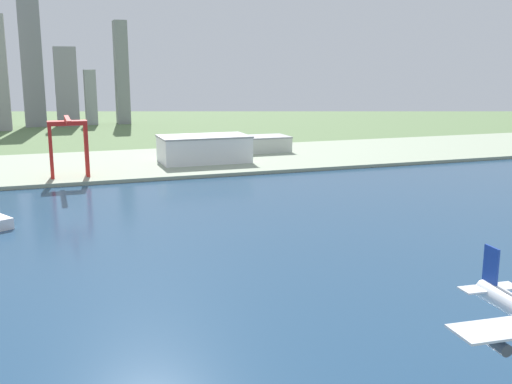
{
  "coord_description": "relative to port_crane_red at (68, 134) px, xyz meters",
  "views": [
    {
      "loc": [
        -58.57,
        45.99,
        71.04
      ],
      "look_at": [
        12.61,
        246.52,
        26.62
      ],
      "focal_mm": 41.65,
      "sensor_mm": 36.0,
      "label": 1
    }
  ],
  "objects": [
    {
      "name": "warehouse_main",
      "position": [
        97.44,
        35.09,
        -18.28
      ],
      "size": [
        65.96,
        38.12,
        19.62
      ],
      "color": "white",
      "rests_on": "industrial_pier"
    },
    {
      "name": "distant_skyline",
      "position": [
        -26.61,
        390.71,
        35.92
      ],
      "size": [
        215.2,
        66.9,
        156.85
      ],
      "color": "gray",
      "rests_on": "ground"
    },
    {
      "name": "water_bay",
      "position": [
        45.48,
        -198.41,
        -30.54
      ],
      "size": [
        840.0,
        360.0,
        0.15
      ],
      "primitive_type": "cube",
      "color": "navy",
      "rests_on": "ground"
    },
    {
      "name": "ground_plane",
      "position": [
        45.48,
        -138.41,
        -30.61
      ],
      "size": [
        2400.0,
        2400.0,
        0.0
      ],
      "primitive_type": "plane",
      "color": "#5B7849"
    },
    {
      "name": "warehouse_annex",
      "position": [
        159.65,
        73.81,
        -21.66
      ],
      "size": [
        39.9,
        29.86,
        12.87
      ],
      "color": "silver",
      "rests_on": "industrial_pier"
    },
    {
      "name": "industrial_pier",
      "position": [
        45.48,
        51.59,
        -29.36
      ],
      "size": [
        840.0,
        140.0,
        2.5
      ],
      "primitive_type": "cube",
      "color": "#96A489",
      "rests_on": "ground"
    },
    {
      "name": "port_crane_red",
      "position": [
        0.0,
        0.0,
        0.0
      ],
      "size": [
        24.18,
        47.03,
        38.75
      ],
      "color": "red",
      "rests_on": "industrial_pier"
    }
  ]
}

